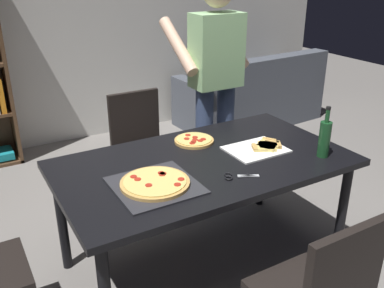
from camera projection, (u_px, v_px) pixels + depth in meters
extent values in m
plane|color=gray|center=(203.00, 262.00, 2.85)|extent=(12.00, 12.00, 0.00)
cube|color=silver|center=(72.00, 8.00, 4.36)|extent=(6.40, 0.10, 2.80)
cube|color=black|center=(205.00, 163.00, 2.56)|extent=(1.74, 0.98, 0.04)
cylinder|color=black|center=(342.00, 213.00, 2.74)|extent=(0.06, 0.06, 0.71)
cylinder|color=black|center=(62.00, 220.00, 2.67)|extent=(0.06, 0.06, 0.71)
cylinder|color=black|center=(262.00, 165.00, 3.39)|extent=(0.06, 0.06, 0.71)
cube|color=black|center=(344.00, 277.00, 1.72)|extent=(0.42, 0.04, 0.45)
cube|color=black|center=(145.00, 155.00, 3.38)|extent=(0.42, 0.42, 0.04)
cube|color=black|center=(134.00, 119.00, 3.44)|extent=(0.42, 0.04, 0.45)
cylinder|color=black|center=(135.00, 195.00, 3.25)|extent=(0.04, 0.04, 0.41)
cylinder|color=black|center=(177.00, 184.00, 3.41)|extent=(0.04, 0.04, 0.41)
cylinder|color=black|center=(118.00, 176.00, 3.53)|extent=(0.04, 0.04, 0.41)
cylinder|color=black|center=(157.00, 167.00, 3.70)|extent=(0.04, 0.04, 0.41)
cylinder|color=black|center=(22.00, 277.00, 2.41)|extent=(0.04, 0.04, 0.41)
cube|color=#4C515B|center=(248.00, 105.00, 5.27)|extent=(1.75, 0.95, 0.40)
cube|color=#4C515B|center=(269.00, 77.00, 4.85)|extent=(1.71, 0.30, 0.45)
cube|color=#4C515B|center=(295.00, 73.00, 5.54)|extent=(0.21, 0.86, 0.20)
cube|color=#4C515B|center=(197.00, 92.00, 4.76)|extent=(0.21, 0.86, 0.20)
cube|color=#513823|center=(3.00, 62.00, 3.98)|extent=(0.03, 0.35, 1.95)
cube|color=orange|center=(0.00, 94.00, 4.04)|extent=(0.04, 0.22, 0.33)
cylinder|color=#38476B|center=(225.00, 140.00, 3.55)|extent=(0.14, 0.14, 0.95)
cylinder|color=#38476B|center=(204.00, 145.00, 3.45)|extent=(0.14, 0.14, 0.95)
cube|color=#99CC8C|center=(217.00, 51.00, 3.20)|extent=(0.38, 0.22, 0.55)
cylinder|color=#E0B293|center=(228.00, 41.00, 3.44)|extent=(0.09, 0.50, 0.39)
cylinder|color=#E0B293|center=(178.00, 46.00, 3.23)|extent=(0.09, 0.50, 0.39)
cube|color=#2D2D33|center=(155.00, 185.00, 2.26)|extent=(0.43, 0.43, 0.01)
cylinder|color=tan|center=(155.00, 183.00, 2.25)|extent=(0.37, 0.37, 0.02)
cylinder|color=#EACC6B|center=(155.00, 181.00, 2.25)|extent=(0.33, 0.33, 0.01)
cylinder|color=#B22819|center=(181.00, 179.00, 2.25)|extent=(0.04, 0.04, 0.00)
cylinder|color=#B22819|center=(161.00, 173.00, 2.32)|extent=(0.04, 0.04, 0.00)
cylinder|color=#B22819|center=(138.00, 179.00, 2.25)|extent=(0.04, 0.04, 0.00)
cylinder|color=#B22819|center=(163.00, 174.00, 2.31)|extent=(0.04, 0.04, 0.00)
cylinder|color=#B22819|center=(177.00, 184.00, 2.20)|extent=(0.04, 0.04, 0.00)
cylinder|color=#B22819|center=(162.00, 174.00, 2.30)|extent=(0.04, 0.04, 0.00)
cylinder|color=#B22819|center=(134.00, 177.00, 2.28)|extent=(0.04, 0.04, 0.00)
cylinder|color=#B22819|center=(149.00, 185.00, 2.19)|extent=(0.04, 0.04, 0.00)
cube|color=white|center=(256.00, 149.00, 2.68)|extent=(0.36, 0.28, 0.01)
cube|color=#EACC6B|center=(269.00, 146.00, 2.70)|extent=(0.17, 0.15, 0.02)
cube|color=tan|center=(272.00, 142.00, 2.75)|extent=(0.07, 0.09, 0.02)
cube|color=#EACC6B|center=(266.00, 143.00, 2.74)|extent=(0.17, 0.15, 0.02)
cube|color=tan|center=(269.00, 140.00, 2.78)|extent=(0.07, 0.09, 0.02)
cube|color=#EACC6B|center=(269.00, 145.00, 2.71)|extent=(0.17, 0.15, 0.02)
cube|color=tan|center=(279.00, 145.00, 2.71)|extent=(0.07, 0.09, 0.02)
cube|color=#EACC6B|center=(264.00, 148.00, 2.67)|extent=(0.17, 0.14, 0.02)
cube|color=tan|center=(255.00, 148.00, 2.67)|extent=(0.06, 0.09, 0.02)
cylinder|color=#194723|center=(324.00, 139.00, 2.56)|extent=(0.07, 0.07, 0.22)
cylinder|color=#194723|center=(328.00, 116.00, 2.50)|extent=(0.03, 0.03, 0.08)
cylinder|color=black|center=(329.00, 108.00, 2.48)|extent=(0.03, 0.03, 0.02)
cube|color=silver|center=(248.00, 176.00, 2.35)|extent=(0.12, 0.05, 0.01)
cube|color=silver|center=(248.00, 176.00, 2.35)|extent=(0.11, 0.08, 0.01)
torus|color=black|center=(228.00, 175.00, 2.37)|extent=(0.06, 0.06, 0.01)
torus|color=black|center=(229.00, 178.00, 2.33)|extent=(0.06, 0.06, 0.01)
cylinder|color=tan|center=(194.00, 141.00, 2.80)|extent=(0.26, 0.26, 0.02)
cylinder|color=#EACC6B|center=(194.00, 139.00, 2.80)|extent=(0.23, 0.23, 0.01)
cylinder|color=#B22819|center=(200.00, 141.00, 2.76)|extent=(0.04, 0.04, 0.00)
cylinder|color=#B22819|center=(192.00, 143.00, 2.72)|extent=(0.04, 0.04, 0.00)
cylinder|color=#B22819|center=(203.00, 139.00, 2.78)|extent=(0.04, 0.04, 0.00)
cylinder|color=#B22819|center=(193.00, 142.00, 2.75)|extent=(0.04, 0.04, 0.00)
cylinder|color=#B22819|center=(188.00, 135.00, 2.85)|extent=(0.04, 0.04, 0.00)
cylinder|color=#B22819|center=(195.00, 137.00, 2.81)|extent=(0.04, 0.04, 0.00)
cylinder|color=#B22819|center=(187.00, 139.00, 2.79)|extent=(0.04, 0.04, 0.00)
cylinder|color=#B22819|center=(195.00, 139.00, 2.78)|extent=(0.04, 0.04, 0.00)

